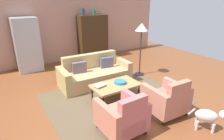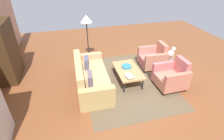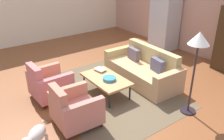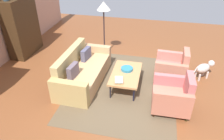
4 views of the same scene
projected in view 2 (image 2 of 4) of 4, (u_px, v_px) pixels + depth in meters
name	position (u px, v px, depth m)	size (l,w,h in m)	color
ground_plane	(129.00, 82.00, 5.50)	(11.14, 11.14, 0.00)	brown
area_rug	(126.00, 81.00, 5.56)	(3.40, 2.60, 0.01)	brown
couch	(89.00, 79.00, 5.17)	(2.13, 0.96, 0.86)	tan
coffee_table	(128.00, 71.00, 5.37)	(1.20, 0.70, 0.42)	black
armchair_left	(172.00, 77.00, 5.15)	(0.82, 0.82, 0.88)	#341D10
armchair_right	(154.00, 58.00, 6.13)	(0.83, 0.83, 0.88)	#2E2B1D
fruit_bowl	(127.00, 66.00, 5.44)	(0.30, 0.30, 0.07)	teal
book_stack	(129.00, 76.00, 4.99)	(0.31, 0.24, 0.05)	#476950
cabinet	(5.00, 52.00, 5.31)	(1.20, 0.51, 1.80)	#3B2614
floor_lamp	(86.00, 23.00, 5.92)	(0.40, 0.40, 1.72)	black
dog	(171.00, 53.00, 6.54)	(0.50, 0.58, 0.48)	beige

